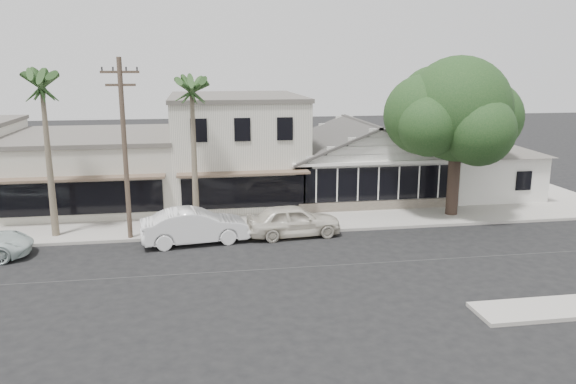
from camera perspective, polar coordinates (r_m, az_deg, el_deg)
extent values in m
plane|color=black|center=(24.96, 4.16, -7.48)|extent=(140.00, 140.00, 0.00)
cube|color=#9E9991|center=(30.80, -13.54, -3.69)|extent=(90.00, 3.50, 0.15)
cube|color=white|center=(37.47, 7.19, 1.76)|extent=(10.00, 8.00, 3.00)
cube|color=black|center=(33.63, 9.16, 0.85)|extent=(8.80, 0.10, 2.00)
cube|color=#60564C|center=(33.96, 9.07, -1.46)|extent=(9.60, 0.18, 0.70)
cube|color=white|center=(39.69, 19.04, 1.78)|extent=(6.00, 6.00, 3.00)
cube|color=silver|center=(36.72, -5.28, 4.35)|extent=(8.00, 10.00, 6.50)
cube|color=beige|center=(37.37, -19.14, 2.05)|extent=(10.00, 10.00, 4.20)
cylinder|color=brown|center=(28.44, -16.23, 3.94)|extent=(0.24, 0.24, 9.00)
cube|color=brown|center=(28.14, -16.73, 11.60)|extent=(1.80, 0.12, 0.12)
cube|color=brown|center=(28.15, -16.65, 10.38)|extent=(1.40, 0.12, 0.12)
imported|color=beige|center=(28.83, 0.55, -2.91)|extent=(4.99, 2.35, 1.65)
imported|color=white|center=(28.08, -9.44, -3.44)|extent=(5.43, 2.51, 1.72)
cylinder|color=#403027|center=(33.63, 16.41, 0.58)|extent=(0.68, 0.68, 3.62)
sphere|color=#153214|center=(33.01, 16.90, 8.08)|extent=(5.88, 5.88, 5.88)
sphere|color=#153214|center=(34.59, 19.39, 7.16)|extent=(4.29, 4.29, 4.29)
sphere|color=#153214|center=(32.70, 13.64, 7.63)|extent=(4.52, 4.52, 4.52)
sphere|color=#153214|center=(31.81, 18.85, 5.93)|extent=(3.84, 3.84, 3.84)
sphere|color=#153214|center=(34.34, 14.57, 8.95)|extent=(4.07, 4.07, 4.07)
sphere|color=#153214|center=(34.98, 17.86, 9.56)|extent=(3.62, 3.62, 3.62)
sphere|color=#153214|center=(31.41, 14.17, 6.57)|extent=(3.39, 3.39, 3.39)
cone|color=#726651|center=(29.93, -9.49, 2.93)|extent=(0.37, 0.37, 7.18)
cone|color=#726651|center=(30.21, -23.08, 2.44)|extent=(0.38, 0.38, 7.47)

